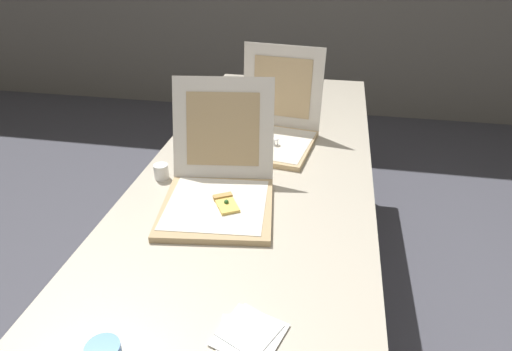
% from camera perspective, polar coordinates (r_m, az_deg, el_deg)
% --- Properties ---
extents(table, '(0.91, 2.46, 0.73)m').
position_cam_1_polar(table, '(1.82, 0.44, 0.08)').
color(table, '#BCB29E').
rests_on(table, ground).
extents(pizza_box_front, '(0.44, 0.55, 0.38)m').
position_cam_1_polar(pizza_box_front, '(1.54, -4.90, -1.71)').
color(pizza_box_front, tan).
rests_on(pizza_box_front, table).
extents(pizza_box_middle, '(0.43, 0.47, 0.40)m').
position_cam_1_polar(pizza_box_middle, '(1.98, 2.06, 5.87)').
color(pizza_box_middle, tan).
rests_on(pizza_box_middle, table).
extents(cup_white_mid, '(0.06, 0.06, 0.06)m').
position_cam_1_polar(cup_white_mid, '(1.95, -7.83, 4.43)').
color(cup_white_mid, white).
rests_on(cup_white_mid, table).
extents(cup_white_near_center, '(0.06, 0.06, 0.06)m').
position_cam_1_polar(cup_white_near_center, '(1.73, -12.23, 0.50)').
color(cup_white_near_center, white).
rests_on(cup_white_near_center, table).
extents(cup_white_far, '(0.06, 0.06, 0.06)m').
position_cam_1_polar(cup_white_far, '(2.15, -4.49, 7.07)').
color(cup_white_far, white).
rests_on(cup_white_far, table).
extents(napkin_pile, '(0.18, 0.18, 0.01)m').
position_cam_1_polar(napkin_pile, '(1.12, -1.05, -19.86)').
color(napkin_pile, white).
rests_on(napkin_pile, table).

